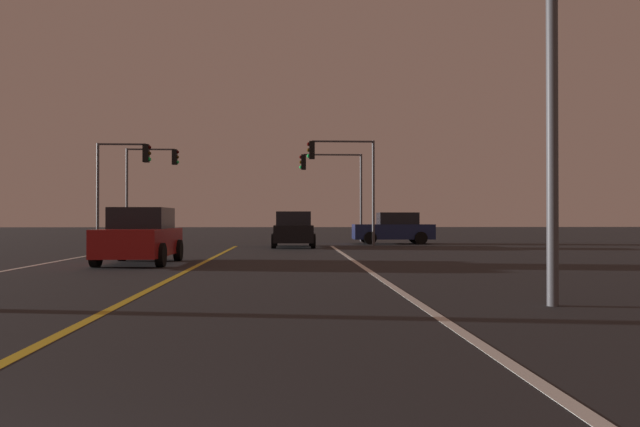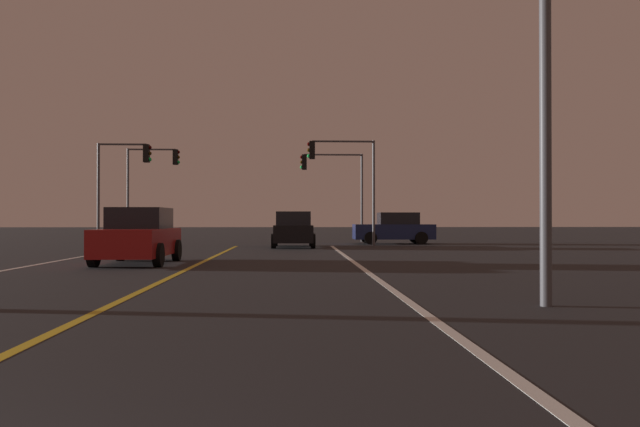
% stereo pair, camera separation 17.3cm
% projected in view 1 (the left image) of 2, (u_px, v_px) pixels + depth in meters
% --- Properties ---
extents(lane_edge_right, '(0.16, 35.29, 0.01)m').
position_uv_depth(lane_edge_right, '(386.00, 282.00, 13.33)').
color(lane_edge_right, silver).
rests_on(lane_edge_right, ground).
extents(lane_center_divider, '(0.16, 35.29, 0.01)m').
position_uv_depth(lane_center_divider, '(163.00, 283.00, 13.10)').
color(lane_center_divider, gold).
rests_on(lane_center_divider, ground).
extents(car_crossing_side, '(4.30, 2.02, 1.70)m').
position_uv_depth(car_crossing_side, '(394.00, 229.00, 33.64)').
color(car_crossing_side, black).
rests_on(car_crossing_side, ground).
extents(car_oncoming, '(2.02, 4.30, 1.70)m').
position_uv_depth(car_oncoming, '(141.00, 237.00, 18.77)').
color(car_oncoming, black).
rests_on(car_oncoming, ground).
extents(car_ahead_far, '(2.02, 4.30, 1.70)m').
position_uv_depth(car_ahead_far, '(293.00, 230.00, 29.67)').
color(car_ahead_far, black).
rests_on(car_ahead_far, ground).
extents(traffic_light_near_right, '(3.47, 0.36, 5.35)m').
position_uv_depth(traffic_light_near_right, '(341.00, 167.00, 31.51)').
color(traffic_light_near_right, '#4C4C51').
rests_on(traffic_light_near_right, ground).
extents(traffic_light_near_left, '(2.71, 0.36, 5.15)m').
position_uv_depth(traffic_light_near_left, '(124.00, 170.00, 30.99)').
color(traffic_light_near_left, '#4C4C51').
rests_on(traffic_light_near_left, ground).
extents(traffic_light_far_right, '(3.77, 0.36, 5.24)m').
position_uv_depth(traffic_light_far_right, '(331.00, 176.00, 36.99)').
color(traffic_light_far_right, '#4C4C51').
rests_on(traffic_light_far_right, ground).
extents(traffic_light_far_left, '(3.11, 0.36, 5.51)m').
position_uv_depth(traffic_light_far_left, '(152.00, 173.00, 36.49)').
color(traffic_light_far_left, '#4C4C51').
rests_on(traffic_light_far_left, ground).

